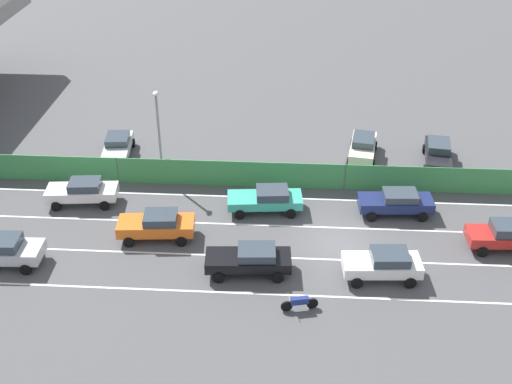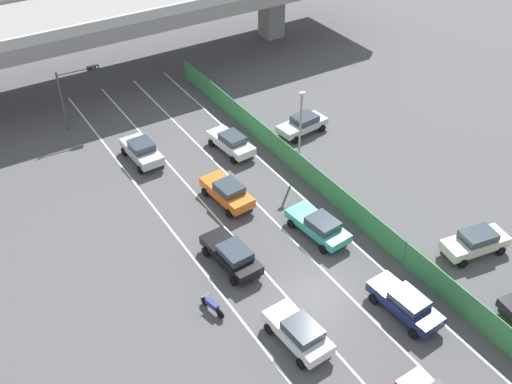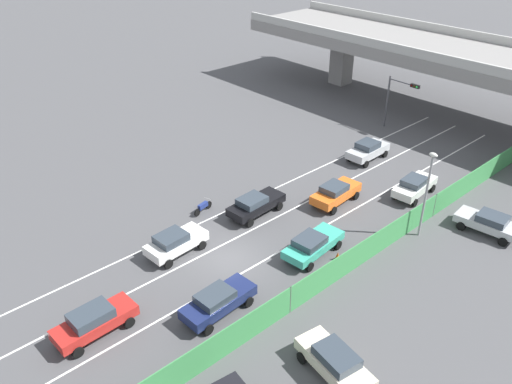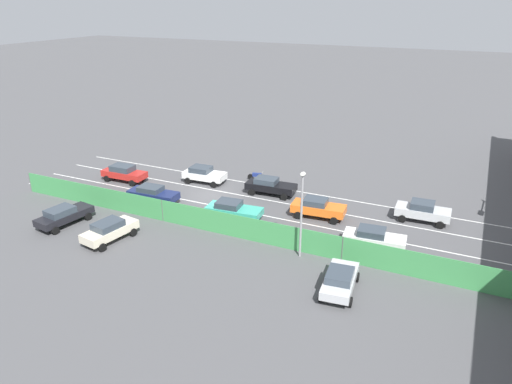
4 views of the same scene
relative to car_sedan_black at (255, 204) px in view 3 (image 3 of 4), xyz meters
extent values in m
plane|color=#4C4C4F|center=(3.00, -4.94, -0.89)|extent=(300.00, 300.00, 0.00)
cube|color=silver|center=(-1.81, 1.97, -0.89)|extent=(0.14, 49.82, 0.01)
cube|color=silver|center=(1.39, 1.97, -0.89)|extent=(0.14, 49.82, 0.01)
cube|color=silver|center=(4.60, 1.97, -0.89)|extent=(0.14, 49.82, 0.01)
cube|color=silver|center=(7.81, 1.97, -0.89)|extent=(0.14, 49.82, 0.01)
cube|color=gray|center=(3.00, 28.88, 5.52)|extent=(58.58, 11.52, 1.25)
cube|color=#B2B2AD|center=(3.00, 23.35, 6.60)|extent=(58.58, 0.30, 0.90)
cube|color=gray|center=(-15.75, 28.88, 2.00)|extent=(2.11, 2.11, 5.78)
cube|color=#3D8E4C|center=(9.17, 1.97, 0.05)|extent=(0.06, 45.82, 1.89)
cylinder|color=#4C514C|center=(9.17, -5.67, 0.05)|extent=(0.10, 0.10, 1.89)
cylinder|color=#4C514C|center=(9.17, 9.61, 0.05)|extent=(0.10, 0.10, 1.89)
cube|color=black|center=(-0.01, 0.10, -0.10)|extent=(2.07, 4.79, 0.63)
cube|color=#333D47|center=(0.02, -0.36, 0.46)|extent=(1.69, 2.13, 0.49)
cylinder|color=black|center=(-0.99, 1.64, -0.57)|extent=(0.26, 0.65, 0.64)
cylinder|color=black|center=(0.78, 1.75, -0.57)|extent=(0.26, 0.65, 0.64)
cylinder|color=black|center=(-0.79, -1.55, -0.57)|extent=(0.26, 0.65, 0.64)
cylinder|color=black|center=(0.98, -1.43, -0.57)|extent=(0.26, 0.65, 0.64)
cube|color=red|center=(3.14, -14.67, -0.10)|extent=(1.84, 4.62, 0.62)
cube|color=#333D47|center=(3.14, -14.83, 0.50)|extent=(1.57, 2.29, 0.57)
cylinder|color=black|center=(2.24, -13.15, -0.57)|extent=(0.24, 0.65, 0.64)
cylinder|color=black|center=(3.94, -13.09, -0.57)|extent=(0.24, 0.65, 0.64)
cylinder|color=black|center=(2.33, -16.25, -0.57)|extent=(0.24, 0.65, 0.64)
cylinder|color=black|center=(4.03, -16.20, -0.57)|extent=(0.24, 0.65, 0.64)
cube|color=white|center=(6.45, 11.27, -0.09)|extent=(2.14, 4.63, 0.64)
cube|color=#333D47|center=(6.47, 11.02, 0.48)|extent=(1.69, 2.09, 0.50)
cylinder|color=black|center=(5.44, 12.71, -0.57)|extent=(0.28, 0.66, 0.64)
cylinder|color=black|center=(7.16, 12.87, -0.57)|extent=(0.28, 0.66, 0.64)
cylinder|color=black|center=(5.73, 9.67, -0.57)|extent=(0.28, 0.66, 0.64)
cylinder|color=black|center=(7.45, 9.84, -0.57)|extent=(0.28, 0.66, 0.64)
cube|color=orange|center=(2.95, 5.78, -0.07)|extent=(2.16, 4.62, 0.68)
cube|color=#333D47|center=(2.97, 5.48, 0.52)|extent=(1.73, 2.05, 0.49)
cylinder|color=black|center=(1.93, 7.22, -0.57)|extent=(0.27, 0.66, 0.64)
cylinder|color=black|center=(3.71, 7.37, -0.57)|extent=(0.27, 0.66, 0.64)
cylinder|color=black|center=(2.18, 4.18, -0.57)|extent=(0.27, 0.66, 0.64)
cylinder|color=black|center=(3.97, 4.33, -0.57)|extent=(0.27, 0.66, 0.64)
cube|color=navy|center=(6.40, -8.67, -0.09)|extent=(1.97, 4.70, 0.64)
cube|color=#333D47|center=(6.41, -8.92, 0.46)|extent=(1.62, 2.16, 0.46)
cylinder|color=black|center=(5.45, -7.15, -0.57)|extent=(0.26, 0.65, 0.64)
cylinder|color=black|center=(7.16, -7.05, -0.57)|extent=(0.26, 0.65, 0.64)
cylinder|color=black|center=(5.64, -10.28, -0.57)|extent=(0.26, 0.65, 0.64)
cylinder|color=black|center=(7.34, -10.18, -0.57)|extent=(0.26, 0.65, 0.64)
cube|color=silver|center=(0.01, -7.15, -0.09)|extent=(2.07, 4.32, 0.64)
cube|color=#333D47|center=(0.04, -7.53, 0.49)|extent=(1.71, 2.09, 0.52)
cylinder|color=black|center=(-0.98, -5.77, -0.57)|extent=(0.26, 0.65, 0.64)
cylinder|color=black|center=(0.82, -5.66, -0.57)|extent=(0.26, 0.65, 0.64)
cylinder|color=black|center=(-0.80, -8.63, -0.57)|extent=(0.26, 0.65, 0.64)
cylinder|color=black|center=(1.01, -8.52, -0.57)|extent=(0.26, 0.65, 0.64)
cube|color=teal|center=(6.29, -0.49, -0.13)|extent=(2.27, 4.84, 0.57)
cube|color=#333D47|center=(6.33, -0.96, 0.40)|extent=(1.79, 2.14, 0.50)
cylinder|color=black|center=(5.22, 1.00, -0.57)|extent=(0.28, 0.66, 0.64)
cylinder|color=black|center=(7.04, 1.18, -0.57)|extent=(0.28, 0.66, 0.64)
cylinder|color=black|center=(5.53, -2.17, -0.57)|extent=(0.28, 0.66, 0.64)
cylinder|color=black|center=(7.35, -1.99, -0.57)|extent=(0.28, 0.66, 0.64)
cube|color=#B7BABC|center=(-0.08, 13.81, -0.07)|extent=(1.98, 4.42, 0.68)
cube|color=#333D47|center=(-0.08, 13.72, 0.55)|extent=(1.68, 1.90, 0.55)
cylinder|color=black|center=(-1.05, 15.26, -0.57)|extent=(0.24, 0.65, 0.64)
cylinder|color=black|center=(0.78, 15.32, -0.57)|extent=(0.24, 0.65, 0.64)
cylinder|color=black|center=(-0.95, 12.29, -0.57)|extent=(0.24, 0.65, 0.64)
cylinder|color=black|center=(0.89, 12.36, -0.57)|extent=(0.24, 0.65, 0.64)
cylinder|color=black|center=(-3.04, -2.07, -0.59)|extent=(0.23, 0.61, 0.60)
cylinder|color=black|center=(-2.74, -3.39, -0.59)|extent=(0.23, 0.61, 0.60)
cube|color=navy|center=(-2.89, -2.73, -0.31)|extent=(0.48, 0.96, 0.36)
cylinder|color=#B2B2B2|center=(-3.02, -2.18, 0.03)|extent=(0.59, 0.16, 0.03)
cube|color=beige|center=(13.77, -7.23, -0.09)|extent=(4.59, 2.39, 0.64)
cube|color=#333D47|center=(13.88, -7.25, 0.49)|extent=(2.37, 1.84, 0.51)
cylinder|color=black|center=(12.16, -7.85, -0.57)|extent=(0.67, 0.32, 0.64)
cylinder|color=black|center=(12.44, -6.15, -0.57)|extent=(0.67, 0.32, 0.64)
cylinder|color=black|center=(15.37, -6.62, -0.57)|extent=(0.67, 0.32, 0.64)
cube|color=#B2B5B7|center=(12.87, 10.54, -0.13)|extent=(4.50, 2.26, 0.55)
cube|color=#333D47|center=(13.13, 10.57, 0.39)|extent=(2.13, 1.79, 0.50)
cylinder|color=black|center=(11.50, 9.48, -0.57)|extent=(0.66, 0.29, 0.64)
cylinder|color=black|center=(11.31, 11.27, -0.57)|extent=(0.66, 0.29, 0.64)
cylinder|color=black|center=(14.43, 9.80, -0.57)|extent=(0.66, 0.29, 0.64)
cylinder|color=black|center=(14.23, 11.59, -0.57)|extent=(0.66, 0.29, 0.64)
cylinder|color=#47474C|center=(-3.61, 21.35, 1.78)|extent=(0.18, 0.18, 5.35)
cylinder|color=#47474C|center=(-1.97, 21.27, 4.16)|extent=(3.29, 0.27, 0.12)
cube|color=black|center=(-0.66, 21.21, 4.16)|extent=(0.97, 0.32, 0.32)
sphere|color=#390706|center=(-0.97, 21.07, 4.16)|extent=(0.20, 0.20, 0.20)
sphere|color=#3B2806|center=(-0.67, 21.05, 4.16)|extent=(0.20, 0.20, 0.20)
sphere|color=green|center=(-0.37, 21.04, 4.16)|extent=(0.20, 0.20, 0.20)
cylinder|color=gray|center=(9.82, 6.71, 2.17)|extent=(0.16, 0.16, 6.12)
ellipsoid|color=silver|center=(9.82, 6.71, 5.41)|extent=(0.60, 0.36, 0.28)
cone|color=orange|center=(7.82, 0.21, -0.57)|extent=(0.36, 0.36, 0.63)
cube|color=black|center=(7.82, 0.21, -0.88)|extent=(0.47, 0.47, 0.03)
camera|label=1|loc=(-27.92, -2.03, 21.49)|focal=45.09mm
camera|label=2|loc=(-13.27, -24.17, 25.94)|focal=42.42mm
camera|label=3|loc=(24.54, -22.33, 20.23)|focal=36.54mm
camera|label=4|loc=(38.70, 16.96, 16.50)|focal=33.89mm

